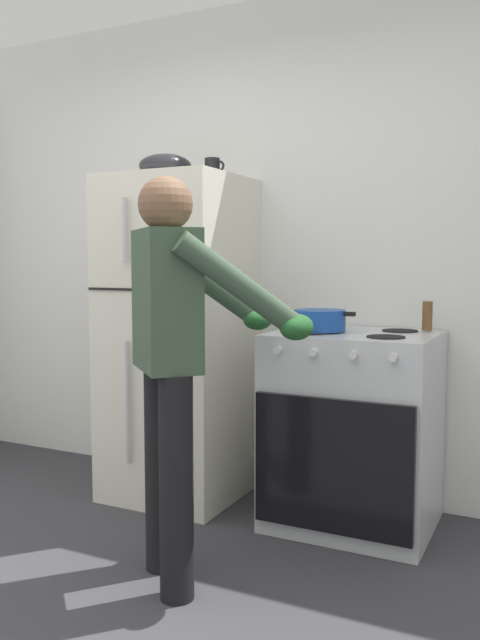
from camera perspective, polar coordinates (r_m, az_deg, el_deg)
kitchen_wall_back at (r=3.70m, az=3.28°, el=6.23°), size 6.00×0.10×2.70m
refrigerator at (r=3.58m, az=-5.29°, el=-1.57°), size 0.68×0.72×1.72m
stove_range at (r=3.25m, az=9.80°, el=-9.39°), size 0.76×0.67×0.95m
person_cook at (r=2.56m, az=-5.45°, el=-1.98°), size 0.72×0.76×1.60m
red_pot at (r=3.17m, az=6.96°, el=-0.02°), size 0.35×0.25×0.10m
coffee_mug at (r=3.54m, az=-2.39°, el=13.14°), size 0.11×0.08×0.10m
pepper_mill at (r=3.29m, az=15.99°, el=0.36°), size 0.05×0.05×0.14m
mixing_bowl at (r=3.63m, az=-6.52°, el=13.16°), size 0.28×0.28×0.13m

